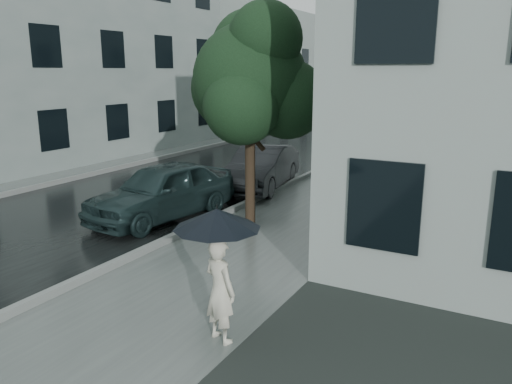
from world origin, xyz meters
The scene contains 14 objects.
ground centered at (0.00, 0.00, 0.00)m, with size 120.00×120.00×0.00m, color black.
sidewalk centered at (0.25, 12.00, 0.00)m, with size 3.50×60.00×0.01m, color slate.
kerb_near centered at (-1.57, 12.00, 0.07)m, with size 0.15×60.00×0.15m, color slate.
asphalt_road centered at (-5.08, 12.00, 0.00)m, with size 6.85×60.00×0.00m, color black.
kerb_far centered at (-8.57, 12.00, 0.07)m, with size 0.15×60.00×0.15m, color slate.
sidewalk_far centered at (-9.50, 12.00, 0.00)m, with size 1.70×60.00×0.01m, color #4C5451.
building_far_a centered at (-13.77, 8.00, 4.75)m, with size 7.02×20.00×9.50m.
building_far_b centered at (-13.77, 30.00, 4.00)m, with size 7.02×18.00×8.00m.
pedestrian centered at (1.70, -1.00, 0.76)m, with size 0.55×0.36×1.51m, color beige.
umbrella centered at (1.66, -0.98, 1.80)m, with size 1.48×1.48×1.05m.
street_tree centered at (-0.60, 4.09, 3.55)m, with size 3.52×3.19×5.27m.
lamp_post centered at (-1.10, 12.36, 3.11)m, with size 0.84×0.41×5.46m.
car_near centered at (-2.88, 3.41, 0.73)m, with size 1.72×4.28×1.46m, color #1B2E2F.
car_far centered at (-2.21, 7.61, 0.70)m, with size 1.46×4.19×1.38m, color #232528.
Camera 1 is at (5.21, -6.41, 3.75)m, focal length 35.00 mm.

